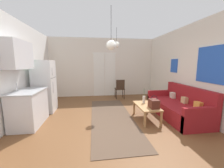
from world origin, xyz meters
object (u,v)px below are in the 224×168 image
Objects in this scene: pendant_lamp_far at (116,44)px; accent_chair at (120,88)px; bamboo_vase at (144,99)px; coffee_table at (146,107)px; handbag at (154,104)px; pendant_lamp_near at (111,45)px; couch at (179,107)px; refrigerator at (45,86)px.

accent_chair is at bearing 73.22° from pendant_lamp_far.
coffee_table is at bearing -90.86° from bamboo_vase.
handbag is at bearing -68.68° from coffee_table.
pendant_lamp_near is (-1.09, -0.80, 1.45)m from bamboo_vase.
couch is 2.69m from accent_chair.
couch is 1.22× the size of refrigerator.
pendant_lamp_far is at bearing 76.50° from pendant_lamp_near.
refrigerator is 2.84m from pendant_lamp_near.
accent_chair is (2.77, 1.28, -0.35)m from refrigerator.
accent_chair is 2.19m from pendant_lamp_far.
accent_chair is at bearing 96.89° from coffee_table.
handbag is at bearing 15.31° from pendant_lamp_near.
refrigerator reaches higher than coffee_table.
coffee_table is at bearing 97.45° from accent_chair.
couch reaches higher than handbag.
pendant_lamp_near is at bearing -164.69° from handbag.
accent_chair is 1.32× the size of pendant_lamp_far.
coffee_table is 2.27m from pendant_lamp_far.
bamboo_vase is at bearing 101.24° from handbag.
couch is 2.37× the size of accent_chair.
bamboo_vase is (-1.05, 0.14, 0.25)m from couch.
coffee_table is 1.14× the size of accent_chair.
coffee_table is at bearing -59.01° from pendant_lamp_far.
refrigerator reaches higher than accent_chair.
pendant_lamp_far reaches higher than coffee_table.
pendant_lamp_far reaches higher than accent_chair.
handbag is 2.69m from accent_chair.
handbag is 3.46m from refrigerator.
accent_chair reaches higher than coffee_table.
pendant_lamp_near reaches higher than couch.
bamboo_vase is 2.21m from accent_chair.
bamboo_vase is 1.28× the size of handbag.
pendant_lamp_near is at bearing -143.85° from bamboo_vase.
couch is 1.04m from handbag.
couch is 3.12× the size of pendant_lamp_far.
refrigerator reaches higher than couch.
handbag is (-0.95, -0.33, 0.26)m from couch.
pendant_lamp_near is at bearing -162.86° from couch.
couch is 4.28m from refrigerator.
handbag is at bearing -160.65° from couch.
pendant_lamp_far is at bearing 120.99° from coffee_table.
refrigerator is 2.76m from pendant_lamp_far.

